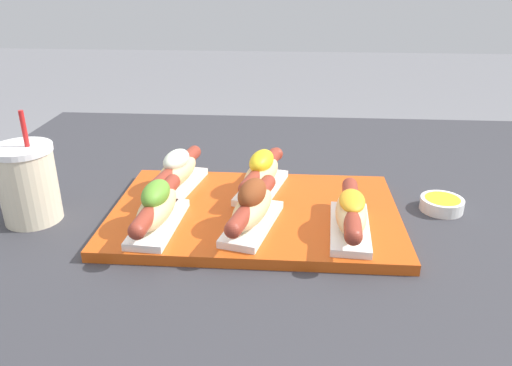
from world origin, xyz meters
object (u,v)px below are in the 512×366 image
Objects in this scene: hot_dog_3 at (177,171)px; sauce_bowl at (442,204)px; hot_dog_0 at (157,207)px; hot_dog_2 at (351,213)px; serving_tray at (255,213)px; hot_dog_4 at (261,173)px; drink_cup at (28,183)px; hot_dog_1 at (252,207)px.

hot_dog_3 is 0.48m from sauce_bowl.
hot_dog_3 is at bearing 90.18° from hot_dog_0.
hot_dog_2 is 0.22m from sauce_bowl.
hot_dog_4 is at bearing 85.52° from serving_tray.
drink_cup is (-0.39, -0.11, 0.01)m from hot_dog_4.
hot_dog_2 reaches higher than sauce_bowl.
hot_dog_4 is (0.16, 0.15, 0.00)m from hot_dog_0.
hot_dog_4 is at bearing 135.55° from hot_dog_2.
hot_dog_1 is at bearing 178.08° from hot_dog_2.
hot_dog_3 is at bearing 153.27° from serving_tray.
hot_dog_0 is 0.15m from hot_dog_3.
sauce_bowl is 0.72m from drink_cup.
hot_dog_4 is (-0.15, 0.15, 0.00)m from hot_dog_2.
hot_dog_3 is at bearing 24.99° from drink_cup.
hot_dog_1 is (0.00, -0.06, 0.04)m from serving_tray.
hot_dog_2 is 0.21m from hot_dog_4.
hot_dog_4 reaches higher than sauce_bowl.
hot_dog_3 is 1.03× the size of drink_cup.
hot_dog_4 is 1.02× the size of drink_cup.
hot_dog_3 is at bearing 154.70° from hot_dog_2.
hot_dog_1 reaches higher than hot_dog_4.
hot_dog_4 is (0.01, 0.08, 0.04)m from serving_tray.
hot_dog_0 is 1.03× the size of hot_dog_4.
sauce_bowl is (0.18, 0.12, -0.04)m from hot_dog_2.
hot_dog_0 reaches higher than sauce_bowl.
hot_dog_1 is at bearing -89.96° from serving_tray.
hot_dog_0 is at bearing -10.65° from drink_cup.
hot_dog_0 is 1.02× the size of hot_dog_1.
hot_dog_1 is 2.62× the size of sauce_bowl.
serving_tray is 0.34m from sauce_bowl.
sauce_bowl reaches higher than serving_tray.
hot_dog_2 is at bearing -145.04° from sauce_bowl.
hot_dog_3 is (-0.31, 0.14, 0.00)m from hot_dog_2.
drink_cup is at bearing -175.35° from serving_tray.
hot_dog_0 is (-0.15, -0.07, 0.04)m from serving_tray.
hot_dog_1 is at bearing 4.21° from hot_dog_0.
hot_dog_2 is 1.05× the size of drink_cup.
hot_dog_0 reaches higher than serving_tray.
hot_dog_0 reaches higher than hot_dog_2.
hot_dog_0 is 0.23m from drink_cup.
drink_cup is (-0.54, 0.04, 0.02)m from hot_dog_2.
hot_dog_3 reaches higher than serving_tray.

